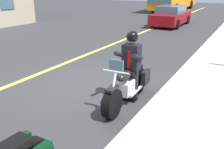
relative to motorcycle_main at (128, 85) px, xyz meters
name	(u,v)px	position (x,y,z in m)	size (l,w,h in m)	color
ground_plane	(90,85)	(-0.49, -1.44, -0.45)	(80.00, 80.00, 0.00)	#333335
lane_center_stripe	(40,73)	(-0.49, -3.44, -0.45)	(60.00, 0.16, 0.01)	#E5DB4C
motorcycle_main	(128,85)	(0.00, 0.00, 0.00)	(2.22, 0.65, 1.26)	black
rider_main	(131,60)	(-0.19, -0.01, 0.58)	(0.64, 0.56, 1.74)	black
car_silver	(171,16)	(-12.80, -2.77, 0.24)	(4.60, 1.92, 1.40)	maroon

